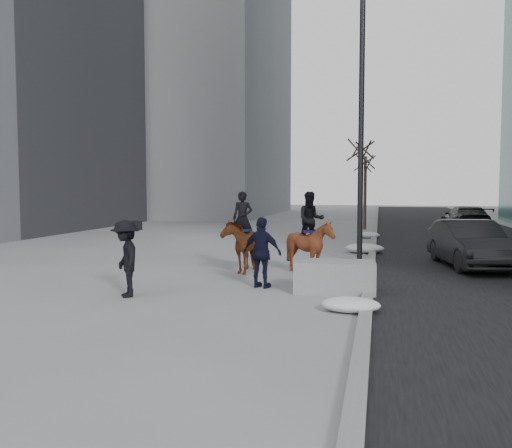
% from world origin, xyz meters
% --- Properties ---
extents(ground, '(120.00, 120.00, 0.00)m').
position_xyz_m(ground, '(0.00, 0.00, 0.00)').
color(ground, gray).
rests_on(ground, ground).
extents(road, '(8.00, 90.00, 0.01)m').
position_xyz_m(road, '(7.00, 10.00, 0.01)').
color(road, black).
rests_on(road, ground).
extents(curb, '(0.25, 90.00, 0.12)m').
position_xyz_m(curb, '(3.00, 10.00, 0.06)').
color(curb, gray).
rests_on(curb, ground).
extents(planter, '(1.93, 1.04, 0.75)m').
position_xyz_m(planter, '(2.23, -0.19, 0.38)').
color(planter, gray).
rests_on(planter, ground).
extents(car_near, '(2.26, 4.62, 1.46)m').
position_xyz_m(car_near, '(5.98, 4.81, 0.73)').
color(car_near, black).
rests_on(car_near, ground).
extents(car_far, '(2.27, 5.08, 1.45)m').
position_xyz_m(car_far, '(7.86, 18.47, 0.72)').
color(car_far, black).
rests_on(car_far, ground).
extents(tree_near, '(1.20, 1.20, 4.98)m').
position_xyz_m(tree_near, '(2.40, 11.61, 2.49)').
color(tree_near, '#3A2922').
rests_on(tree_near, ground).
extents(tree_far, '(1.20, 1.20, 4.71)m').
position_xyz_m(tree_far, '(2.40, 19.14, 2.35)').
color(tree_far, '#362920').
rests_on(tree_far, ground).
extents(mounted_left, '(0.88, 1.85, 2.37)m').
position_xyz_m(mounted_left, '(-0.72, 2.42, 0.88)').
color(mounted_left, '#501A10').
rests_on(mounted_left, ground).
extents(mounted_right, '(1.56, 1.67, 2.36)m').
position_xyz_m(mounted_right, '(1.30, 2.49, 0.95)').
color(mounted_right, '#501A10').
rests_on(mounted_right, ground).
extents(feeder, '(1.10, 0.98, 1.75)m').
position_xyz_m(feeder, '(0.42, 0.04, 0.88)').
color(feeder, black).
rests_on(feeder, ground).
extents(camera_crew, '(1.19, 1.30, 1.75)m').
position_xyz_m(camera_crew, '(-2.37, -1.71, 0.89)').
color(camera_crew, black).
rests_on(camera_crew, ground).
extents(lamppost, '(0.25, 1.03, 9.09)m').
position_xyz_m(lamppost, '(2.60, 5.46, 4.99)').
color(lamppost, black).
rests_on(lamppost, ground).
extents(snow_piles, '(1.45, 16.61, 0.37)m').
position_xyz_m(snow_piles, '(2.70, 6.65, 0.17)').
color(snow_piles, silver).
rests_on(snow_piles, ground).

